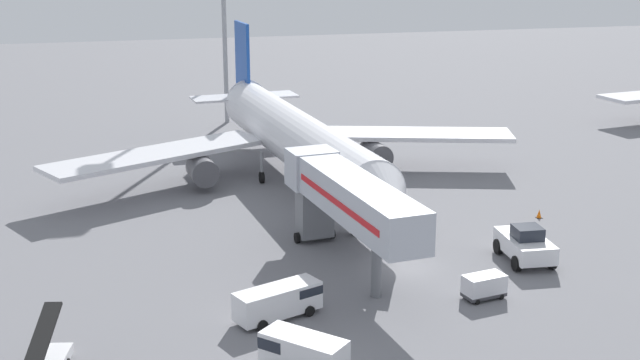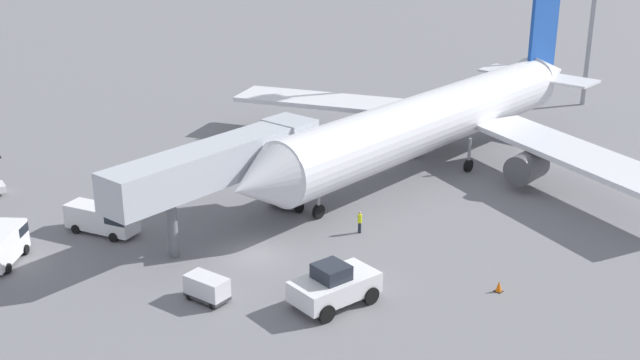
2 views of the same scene
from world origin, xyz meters
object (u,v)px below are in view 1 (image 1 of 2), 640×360
(jet_bridge, at_px, (345,196))
(service_van_near_left, at_px, (280,300))
(pushback_tug, at_px, (525,244))
(ground_crew_worker_foreground, at_px, (401,219))
(airplane_at_gate, at_px, (292,136))
(service_van_far_left, at_px, (301,353))
(baggage_cart_near_right, at_px, (484,286))
(safety_cone_alpha, at_px, (539,214))

(jet_bridge, bearing_deg, service_van_near_left, -132.11)
(pushback_tug, bearing_deg, ground_crew_worker_foreground, 124.99)
(airplane_at_gate, height_order, pushback_tug, airplane_at_gate)
(airplane_at_gate, bearing_deg, service_van_far_left, -102.66)
(service_van_near_left, height_order, ground_crew_worker_foreground, service_van_near_left)
(jet_bridge, distance_m, baggage_cart_near_right, 11.15)
(jet_bridge, distance_m, safety_cone_alpha, 20.36)
(pushback_tug, height_order, service_van_near_left, pushback_tug)
(airplane_at_gate, relative_size, safety_cone_alpha, 66.58)
(baggage_cart_near_right, relative_size, ground_crew_worker_foreground, 1.72)
(airplane_at_gate, xyz_separation_m, ground_crew_worker_foreground, (5.14, -15.54, -3.60))
(pushback_tug, distance_m, service_van_near_left, 19.44)
(airplane_at_gate, height_order, service_van_near_left, airplane_at_gate)
(pushback_tug, bearing_deg, jet_bridge, 170.02)
(airplane_at_gate, distance_m, safety_cone_alpha, 23.78)
(airplane_at_gate, distance_m, service_van_near_left, 29.99)
(pushback_tug, bearing_deg, airplane_at_gate, 114.88)
(jet_bridge, distance_m, pushback_tug, 13.59)
(baggage_cart_near_right, bearing_deg, pushback_tug, 42.17)
(baggage_cart_near_right, bearing_deg, service_van_far_left, -154.33)
(pushback_tug, height_order, service_van_far_left, pushback_tug)
(airplane_at_gate, distance_m, jet_bridge, 22.12)
(jet_bridge, distance_m, ground_crew_worker_foreground, 10.28)
(pushback_tug, relative_size, ground_crew_worker_foreground, 3.33)
(jet_bridge, xyz_separation_m, service_van_near_left, (-6.11, -6.75, -4.06))
(ground_crew_worker_foreground, relative_size, safety_cone_alpha, 2.30)
(safety_cone_alpha, bearing_deg, jet_bridge, -161.70)
(jet_bridge, bearing_deg, baggage_cart_near_right, -46.25)
(airplane_at_gate, distance_m, baggage_cart_near_right, 30.22)
(jet_bridge, relative_size, service_van_near_left, 3.18)
(airplane_at_gate, bearing_deg, safety_cone_alpha, -42.60)
(jet_bridge, height_order, baggage_cart_near_right, jet_bridge)
(pushback_tug, bearing_deg, safety_cone_alpha, 54.82)
(jet_bridge, bearing_deg, ground_crew_worker_foreground, 44.34)
(pushback_tug, relative_size, service_van_near_left, 0.96)
(safety_cone_alpha, bearing_deg, service_van_far_left, -141.44)
(service_van_near_left, xyz_separation_m, safety_cone_alpha, (24.87, 12.96, -0.80))
(service_van_near_left, relative_size, service_van_far_left, 1.24)
(pushback_tug, xyz_separation_m, baggage_cart_near_right, (-5.70, -5.17, -0.39))
(service_van_near_left, bearing_deg, service_van_far_left, -93.68)
(pushback_tug, relative_size, baggage_cart_near_right, 1.93)
(ground_crew_worker_foreground, bearing_deg, service_van_near_left, -133.91)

